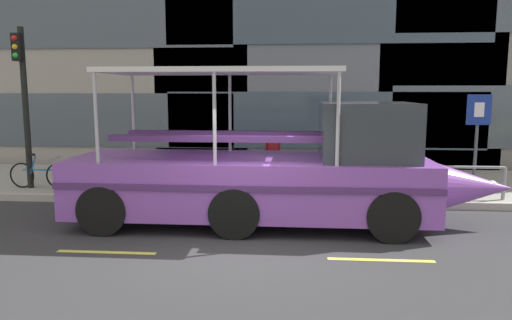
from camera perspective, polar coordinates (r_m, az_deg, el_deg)
ground_plane at (r=9.14m, az=-1.38°, el=-9.95°), size 120.00×120.00×0.00m
sidewalk at (r=14.52m, az=0.97°, el=-2.72°), size 32.00×4.80×0.18m
curb_edge at (r=12.09m, az=0.19°, el=-4.96°), size 32.00×0.18×0.18m
lane_centreline at (r=8.52m, az=-1.86°, el=-11.29°), size 25.80×0.12×0.01m
curb_guardrail at (r=12.27m, az=2.15°, el=-1.62°), size 11.40×0.09×0.84m
traffic_light_pole at (r=14.47m, az=-25.84°, el=7.24°), size 0.24×0.46×4.35m
parking_sign at (r=13.38m, az=24.74°, el=3.53°), size 0.60×0.12×2.57m
leaned_bicycle at (r=14.51m, az=-24.21°, el=-1.59°), size 1.74×0.46×0.96m
duck_tour_boat at (r=10.27m, az=2.38°, el=-1.59°), size 9.38×2.53×3.30m
pedestrian_near_bow at (r=13.21m, az=15.01°, el=0.58°), size 0.45×0.26×1.61m
pedestrian_mid_left at (r=13.59m, az=2.00°, el=0.86°), size 0.43×0.23×1.53m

